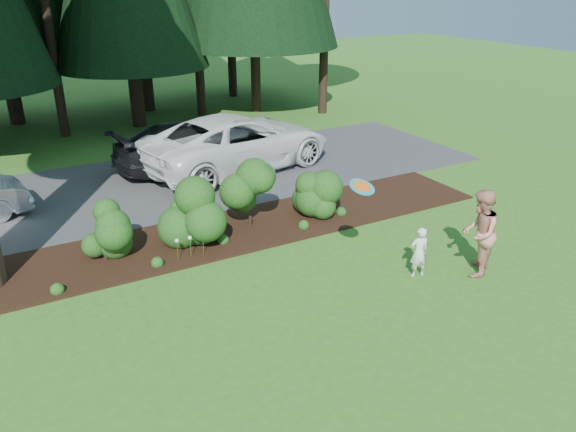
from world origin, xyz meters
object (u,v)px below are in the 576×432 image
object	(u,v)px
car_dark_suv	(191,145)
adult	(479,233)
car_white_suv	(238,142)
child	(419,252)
frisbee	(362,187)

from	to	relation	value
car_dark_suv	adult	xyz separation A→B (m)	(2.75, -9.71, 0.18)
car_white_suv	adult	xyz separation A→B (m)	(1.50, -8.77, 0.02)
child	adult	xyz separation A→B (m)	(1.14, -0.50, 0.38)
child	frisbee	xyz separation A→B (m)	(-1.31, 0.35, 1.58)
frisbee	adult	bearing A→B (deg)	-18.93
child	frisbee	bearing A→B (deg)	-3.65
frisbee	child	bearing A→B (deg)	-14.78
car_dark_suv	child	bearing A→B (deg)	-176.71
child	frisbee	size ratio (longest dim) A/B	2.09
car_white_suv	child	distance (m)	8.29
adult	car_dark_suv	bearing A→B (deg)	-110.10
child	adult	size ratio (longest dim) A/B	0.60
car_dark_suv	frisbee	bearing A→B (deg)	175.32
adult	frisbee	world-z (taller)	frisbee
car_white_suv	child	xyz separation A→B (m)	(0.36, -8.28, -0.36)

